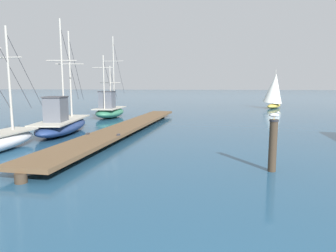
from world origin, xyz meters
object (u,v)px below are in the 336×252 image
Objects in this scene: distant_sailboat at (274,91)px; fishing_boat_1 at (110,109)px; fishing_boat_0 at (62,123)px; mooring_piling at (273,145)px; perched_seagull at (274,115)px.

fishing_boat_1 is at bearing -139.88° from distant_sailboat.
fishing_boat_1 is (-0.36, 8.88, 0.10)m from fishing_boat_0.
mooring_piling is 29.30m from distant_sailboat.
mooring_piling is 0.36× the size of distant_sailboat.
fishing_boat_1 reaches higher than distant_sailboat.
distant_sailboat is at bearing 54.75° from fishing_boat_0.
perched_seagull is (10.92, -6.14, 1.26)m from fishing_boat_0.
fishing_boat_1 reaches higher than perched_seagull.
perched_seagull is at bearing -53.09° from fishing_boat_1.
fishing_boat_1 reaches higher than mooring_piling.
fishing_boat_0 is at bearing 150.67° from mooring_piling.
fishing_boat_0 is at bearing -87.70° from fishing_boat_1.
mooring_piling is (10.93, -6.14, 0.28)m from fishing_boat_0.
mooring_piling is at bearing -100.04° from distant_sailboat.
fishing_boat_0 reaches higher than mooring_piling.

